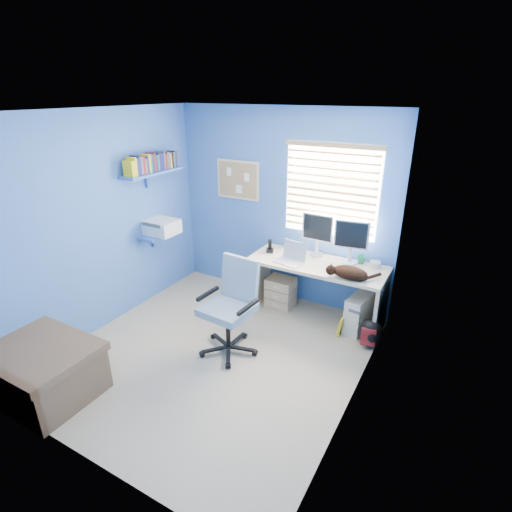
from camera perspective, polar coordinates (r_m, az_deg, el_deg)
The scene contains 23 objects.
floor at distance 4.51m, azimuth -5.87°, elevation -13.67°, with size 3.00×3.20×0.00m, color tan.
ceiling at distance 3.64m, azimuth -7.52°, elevation 19.87°, with size 3.00×3.20×0.00m, color white.
wall_back at distance 5.22m, azimuth 3.70°, elevation 6.88°, with size 3.00×0.01×2.50m, color #4079BC.
wall_front at distance 2.91m, azimuth -25.40°, elevation -8.97°, with size 3.00×0.01×2.50m, color #4079BC.
wall_left at distance 4.90m, azimuth -21.08°, elevation 4.33°, with size 0.01×3.20×2.50m, color #4079BC.
wall_right at distance 3.32m, azimuth 15.02°, elevation -3.41°, with size 0.01×3.20×2.50m, color #4079BC.
desk at distance 5.01m, azimuth 8.49°, elevation -4.89°, with size 1.65×0.65×0.74m, color #C4AF8A.
laptop at distance 4.79m, azimuth 4.80°, elevation 0.29°, with size 0.33×0.26×0.22m, color silver.
monitor_left at distance 4.99m, azimuth 8.82°, elevation 3.00°, with size 0.40×0.12×0.54m, color silver.
monitor_right at distance 4.82m, azimuth 13.47°, elevation 1.94°, with size 0.40×0.12×0.54m, color silver.
phone at distance 5.09m, azimuth 2.01°, elevation 1.47°, with size 0.09×0.11×0.17m, color black.
mug at distance 4.92m, azimuth 14.76°, elevation -0.51°, with size 0.10×0.09×0.10m, color #1A6F48.
cd_spindle at distance 4.88m, azimuth 16.61°, elevation -1.13°, with size 0.13×0.13×0.07m, color silver.
cat at distance 4.50m, azimuth 13.26°, elevation -2.32°, with size 0.40×0.21×0.14m, color black.
tower_pc at distance 4.92m, azimuth 14.47°, elevation -7.88°, with size 0.19×0.44×0.45m, color beige.
drawer_boxes at distance 5.28m, azimuth 3.53°, elevation -5.17°, with size 0.35×0.28×0.41m, color tan.
yellow_book at distance 4.84m, azimuth 12.08°, elevation -9.67°, with size 0.03×0.17×0.24m, color yellow.
backpack at distance 4.69m, azimuth 16.01°, elevation -10.52°, with size 0.29×0.22×0.34m, color black.
bed_corner at distance 4.38m, azimuth -28.53°, elevation -13.99°, with size 1.05×0.74×0.50m, color brown.
office_chair at distance 4.36m, azimuth -3.62°, elevation -8.89°, with size 0.64×0.64×1.03m.
window_blinds at distance 4.88m, azimuth 10.59°, elevation 9.07°, with size 1.15×0.05×1.10m.
corkboard at distance 5.43m, azimuth -2.61°, elevation 10.80°, with size 0.64×0.02×0.52m.
wall_shelves at distance 5.24m, azimuth -14.10°, elevation 8.39°, with size 0.42×0.90×1.05m.
Camera 1 is at (2.16, -2.93, 2.67)m, focal length 28.00 mm.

